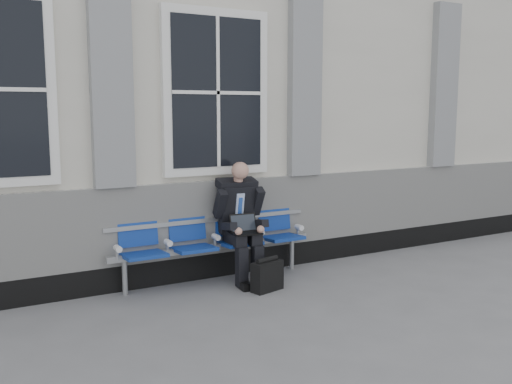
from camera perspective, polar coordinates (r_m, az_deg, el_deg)
ground at (r=5.79m, az=-0.79°, el=-12.49°), size 70.00×70.00×0.00m
station_building at (r=8.64m, az=-11.99°, el=9.19°), size 14.40×4.40×4.49m
bench at (r=6.88m, az=-4.27°, el=-4.38°), size 2.60×0.47×0.91m
businessman at (r=6.84m, az=-1.60°, el=-2.51°), size 0.60×0.80×1.44m
briefcase at (r=6.56m, az=1.12°, el=-8.33°), size 0.41×0.25×0.39m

